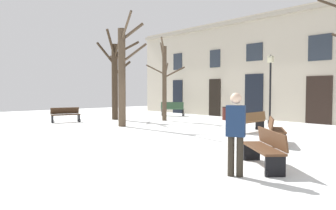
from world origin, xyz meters
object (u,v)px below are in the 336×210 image
object	(u,v)px
bench_back_to_back_left	(265,148)
bench_far_corner	(173,109)
bench_near_center_tree	(275,130)
tree_near_facade	(115,75)
tree_left_of_center	(123,73)
bench_back_to_back_right	(251,121)
tree_right_of_center	(164,80)
litter_bin	(226,113)
streetlamp	(270,82)
person_crossing_plaza	(236,130)
bench_by_litter_bin	(65,115)

from	to	relation	value
bench_back_to_back_left	bench_far_corner	size ratio (longest dim) A/B	1.03
bench_near_center_tree	bench_far_corner	xyz separation A→B (m)	(-10.80, 5.28, 0.03)
tree_near_facade	tree_left_of_center	distance (m)	3.81
bench_back_to_back_right	bench_near_center_tree	bearing A→B (deg)	44.56
tree_right_of_center	bench_near_center_tree	bearing A→B (deg)	-17.04
tree_right_of_center	bench_far_corner	world-z (taller)	tree_right_of_center
tree_right_of_center	litter_bin	bearing A→B (deg)	52.90
tree_right_of_center	streetlamp	xyz separation A→B (m)	(5.19, 2.84, -0.16)
tree_near_facade	bench_back_to_back_right	distance (m)	9.16
tree_left_of_center	litter_bin	bearing A→B (deg)	78.80
streetlamp	person_crossing_plaza	world-z (taller)	streetlamp
tree_right_of_center	bench_far_corner	distance (m)	3.91
bench_by_litter_bin	bench_back_to_back_left	world-z (taller)	bench_back_to_back_left
bench_near_center_tree	bench_back_to_back_right	world-z (taller)	bench_near_center_tree
tree_left_of_center	tree_right_of_center	bearing A→B (deg)	105.04
tree_near_facade	bench_back_to_back_left	size ratio (longest dim) A/B	3.29
bench_back_to_back_right	tree_left_of_center	bearing A→B (deg)	-65.27
bench_far_corner	tree_right_of_center	bearing A→B (deg)	92.43
tree_left_of_center	litter_bin	size ratio (longest dim) A/B	6.74
bench_near_center_tree	bench_back_to_back_left	size ratio (longest dim) A/B	0.95
tree_right_of_center	litter_bin	size ratio (longest dim) A/B	6.00
tree_right_of_center	bench_by_litter_bin	size ratio (longest dim) A/B	2.92
bench_back_to_back_right	bench_back_to_back_left	distance (m)	6.44
tree_near_facade	tree_right_of_center	bearing A→B (deg)	36.64
bench_back_to_back_left	person_crossing_plaza	distance (m)	1.22
tree_near_facade	bench_by_litter_bin	xyz separation A→B (m)	(-0.42, -2.96, -2.25)
bench_near_center_tree	bench_back_to_back_left	distance (m)	3.49
tree_near_facade	bench_far_corner	xyz separation A→B (m)	(0.29, 4.46, -2.19)
litter_bin	bench_back_to_back_right	distance (m)	5.43
bench_by_litter_bin	bench_back_to_back_left	xyz separation A→B (m)	(13.04, -1.00, 0.03)
bench_near_center_tree	bench_far_corner	world-z (taller)	bench_far_corner
bench_by_litter_bin	bench_back_to_back_right	bearing A→B (deg)	-53.76
tree_near_facade	bench_far_corner	world-z (taller)	tree_near_facade
streetlamp	bench_by_litter_bin	bearing A→B (deg)	-136.55
litter_bin	bench_back_to_back_right	bearing A→B (deg)	-40.83
bench_by_litter_bin	tree_right_of_center	bearing A→B (deg)	-19.18
tree_left_of_center	bench_back_to_back_left	distance (m)	9.73
tree_near_facade	tree_left_of_center	bearing A→B (deg)	-26.51
litter_bin	bench_back_to_back_left	world-z (taller)	bench_back_to_back_left
streetlamp	bench_by_litter_bin	xyz separation A→B (m)	(-8.06, -7.64, -1.81)
tree_right_of_center	bench_far_corner	size ratio (longest dim) A/B	3.03
person_crossing_plaza	bench_by_litter_bin	bearing A→B (deg)	142.76
litter_bin	bench_near_center_tree	bearing A→B (deg)	-41.14
tree_left_of_center	bench_back_to_back_right	distance (m)	6.50
bench_near_center_tree	tree_left_of_center	bearing A→B (deg)	62.33
tree_near_facade	streetlamp	size ratio (longest dim) A/B	1.46
bench_back_to_back_right	litter_bin	bearing A→B (deg)	-134.57
bench_near_center_tree	bench_far_corner	size ratio (longest dim) A/B	0.98
bench_by_litter_bin	bench_back_to_back_left	distance (m)	13.08
tree_near_facade	litter_bin	bearing A→B (deg)	45.54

